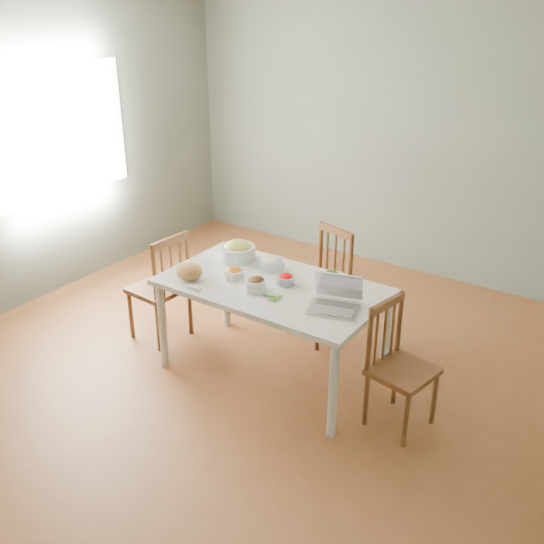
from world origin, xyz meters
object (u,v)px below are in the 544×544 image
Objects in this scene: chair_left at (158,286)px; chair_right at (403,369)px; laptop at (334,296)px; dining_table at (272,330)px; bowl_squash at (238,251)px; chair_far at (319,285)px; bread_boule at (189,271)px.

chair_left reaches higher than chair_right.
chair_right is 0.66m from laptop.
bowl_squash is (-0.47, 0.22, 0.46)m from dining_table.
chair_left is at bearing -128.14° from chair_far.
laptop is (-0.50, -0.08, 0.42)m from chair_right.
chair_right is (1.06, -0.02, 0.06)m from dining_table.
chair_far is at bearing 90.56° from dining_table.
chair_far is at bearing 45.63° from bowl_squash.
laptop is at bearing -9.85° from dining_table.
chair_right is at bearing 8.58° from bread_boule.
chair_far is 1.33m from chair_left.
bread_boule is (0.54, -0.20, 0.35)m from chair_left.
chair_right is at bearing -7.37° from laptop.
dining_table is 0.75m from laptop.
laptop is (0.56, -0.10, 0.49)m from dining_table.
dining_table is 0.69m from bowl_squash.
bowl_squash is at bearing 118.71° from chair_left.
laptop reaches higher than chair_far.
chair_left is (-1.09, -0.76, 0.00)m from chair_far.
bread_boule is (-0.55, -0.96, 0.35)m from chair_far.
chair_far is 0.99× the size of chair_left.
chair_left is at bearing 159.86° from bread_boule.
chair_left is 4.89× the size of bread_boule.
bread_boule is at bearing 172.61° from laptop.
dining_table is 5.94× the size of bowl_squash.
chair_far is at bearing 109.69° from laptop.
dining_table is at bearing 97.51° from chair_left.
bread_boule is at bearing 73.79° from chair_left.
dining_table is at bearing 154.18° from laptop.
chair_right is 1.68m from bread_boule.
chair_left is 2.90× the size of laptop.
bread_boule is at bearing -154.40° from dining_table.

